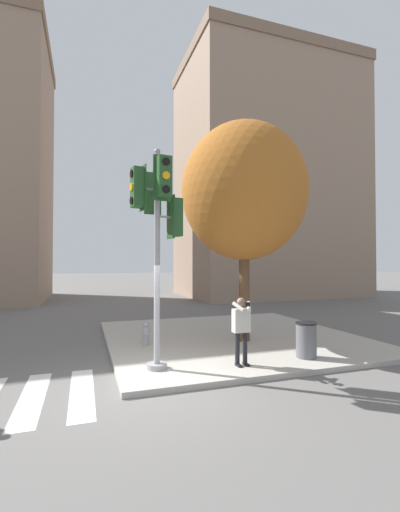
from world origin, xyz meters
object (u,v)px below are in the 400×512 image
at_px(fire_hydrant, 146,333).
at_px(person_photographer, 241,325).
at_px(trash_bin, 306,340).
at_px(traffic_signal_pole, 157,218).
at_px(street_tree, 244,192).

bearing_deg(fire_hydrant, person_photographer, -57.06).
height_order(fire_hydrant, trash_bin, trash_bin).
distance_m(traffic_signal_pole, fire_hydrant, 3.92).
bearing_deg(street_tree, person_photographer, -117.70).
xyz_separation_m(street_tree, fire_hydrant, (-3.00, 0.46, -4.32)).
bearing_deg(trash_bin, fire_hydrant, 143.54).
height_order(street_tree, fire_hydrant, street_tree).
xyz_separation_m(traffic_signal_pole, fire_hydrant, (0.16, 2.36, -3.13)).
bearing_deg(street_tree, fire_hydrant, 171.37).
bearing_deg(person_photographer, street_tree, 62.30).
relative_size(fire_hydrant, trash_bin, 0.77).
bearing_deg(trash_bin, traffic_signal_pole, 174.93).
bearing_deg(fire_hydrant, traffic_signal_pole, -93.82).
bearing_deg(trash_bin, person_photographer, -177.96).
height_order(person_photographer, trash_bin, person_photographer).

